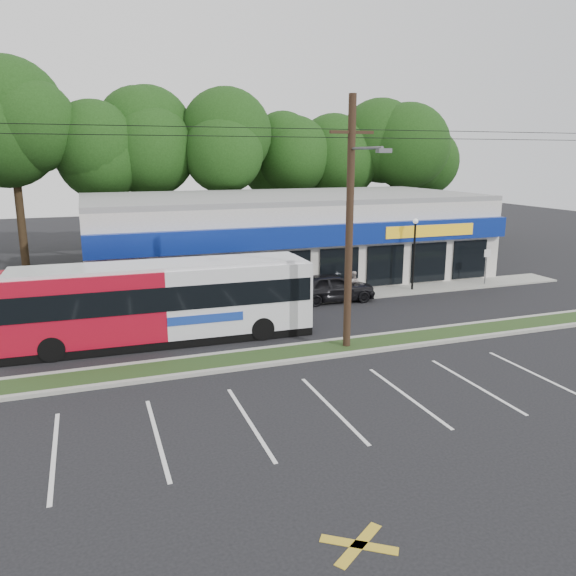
# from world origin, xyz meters

# --- Properties ---
(ground) EXTENTS (120.00, 120.00, 0.00)m
(ground) POSITION_xyz_m (0.00, 0.00, 0.00)
(ground) COLOR black
(ground) RESTS_ON ground
(grass_strip) EXTENTS (40.00, 1.60, 0.12)m
(grass_strip) POSITION_xyz_m (0.00, 1.00, 0.06)
(grass_strip) COLOR #2B3D19
(grass_strip) RESTS_ON ground
(curb_south) EXTENTS (40.00, 0.25, 0.14)m
(curb_south) POSITION_xyz_m (0.00, 0.15, 0.07)
(curb_south) COLOR #9E9E93
(curb_south) RESTS_ON ground
(curb_north) EXTENTS (40.00, 0.25, 0.14)m
(curb_north) POSITION_xyz_m (0.00, 1.85, 0.07)
(curb_north) COLOR #9E9E93
(curb_north) RESTS_ON ground
(sidewalk) EXTENTS (32.00, 2.20, 0.10)m
(sidewalk) POSITION_xyz_m (5.00, 9.00, 0.05)
(sidewalk) COLOR #9E9E93
(sidewalk) RESTS_ON ground
(strip_mall) EXTENTS (25.00, 12.55, 5.30)m
(strip_mall) POSITION_xyz_m (5.50, 15.91, 2.65)
(strip_mall) COLOR #B9B5AC
(strip_mall) RESTS_ON ground
(utility_pole) EXTENTS (50.00, 2.77, 10.00)m
(utility_pole) POSITION_xyz_m (2.83, 0.93, 5.41)
(utility_pole) COLOR black
(utility_pole) RESTS_ON ground
(lamp_post) EXTENTS (0.30, 0.30, 4.25)m
(lamp_post) POSITION_xyz_m (11.00, 8.80, 2.67)
(lamp_post) COLOR black
(lamp_post) RESTS_ON ground
(sign_post) EXTENTS (0.45, 0.10, 2.23)m
(sign_post) POSITION_xyz_m (16.00, 8.57, 1.56)
(sign_post) COLOR #59595E
(sign_post) RESTS_ON ground
(tree_line) EXTENTS (46.76, 6.76, 11.83)m
(tree_line) POSITION_xyz_m (4.00, 26.00, 8.42)
(tree_line) COLOR black
(tree_line) RESTS_ON ground
(metrobus) EXTENTS (12.66, 3.00, 3.38)m
(metrobus) POSITION_xyz_m (-3.91, 4.50, 1.79)
(metrobus) COLOR #A90D20
(metrobus) RESTS_ON ground
(car_dark) EXTENTS (4.71, 2.10, 1.57)m
(car_dark) POSITION_xyz_m (5.61, 8.20, 0.79)
(car_dark) COLOR black
(car_dark) RESTS_ON ground
(pedestrian_a) EXTENTS (0.86, 0.74, 1.98)m
(pedestrian_a) POSITION_xyz_m (2.00, 7.16, 0.99)
(pedestrian_a) COLOR white
(pedestrian_a) RESTS_ON ground
(pedestrian_b) EXTENTS (0.82, 0.68, 1.52)m
(pedestrian_b) POSITION_xyz_m (6.99, 8.50, 0.76)
(pedestrian_b) COLOR beige
(pedestrian_b) RESTS_ON ground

